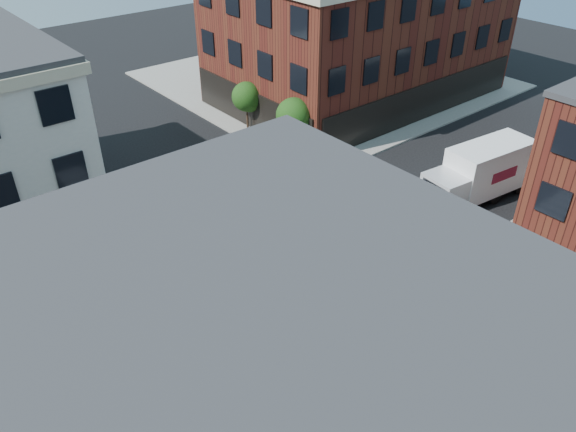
{
  "coord_description": "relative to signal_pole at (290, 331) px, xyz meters",
  "views": [
    {
      "loc": [
        -17.73,
        -19.83,
        19.8
      ],
      "look_at": [
        -0.79,
        0.65,
        2.5
      ],
      "focal_mm": 35.0,
      "sensor_mm": 36.0,
      "label": 1
    }
  ],
  "objects": [
    {
      "name": "building_ne",
      "position": [
        27.22,
        22.68,
        3.14
      ],
      "size": [
        25.0,
        16.0,
        12.0
      ],
      "primitive_type": "cube",
      "color": "#451611",
      "rests_on": "ground"
    },
    {
      "name": "signal_pole",
      "position": [
        0.0,
        0.0,
        0.0
      ],
      "size": [
        1.29,
        1.24,
        4.6
      ],
      "color": "black",
      "rests_on": "ground"
    },
    {
      "name": "tree_far",
      "position": [
        14.28,
        22.65,
        0.02
      ],
      "size": [
        2.43,
        2.43,
        4.07
      ],
      "color": "black",
      "rests_on": "ground"
    },
    {
      "name": "tree_near",
      "position": [
        14.28,
        16.65,
        0.3
      ],
      "size": [
        2.69,
        2.69,
        4.49
      ],
      "color": "black",
      "rests_on": "ground"
    },
    {
      "name": "ground",
      "position": [
        6.72,
        6.68,
        -2.86
      ],
      "size": [
        120.0,
        120.0,
        0.0
      ],
      "primitive_type": "plane",
      "color": "black",
      "rests_on": "ground"
    },
    {
      "name": "traffic_cone",
      "position": [
        1.02,
        0.98,
        -2.55
      ],
      "size": [
        0.4,
        0.4,
        0.63
      ],
      "rotation": [
        0.0,
        0.0,
        -0.17
      ],
      "color": "#CC3A09",
      "rests_on": "ground"
    },
    {
      "name": "box_truck",
      "position": [
        19.62,
        3.89,
        -0.87
      ],
      "size": [
        8.62,
        3.52,
        3.81
      ],
      "rotation": [
        0.0,
        0.0,
        -0.12
      ],
      "color": "white",
      "rests_on": "ground"
    },
    {
      "name": "sidewalk_ne",
      "position": [
        27.72,
        27.68,
        -2.78
      ],
      "size": [
        30.0,
        30.0,
        0.15
      ],
      "primitive_type": "cube",
      "color": "gray",
      "rests_on": "ground"
    }
  ]
}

